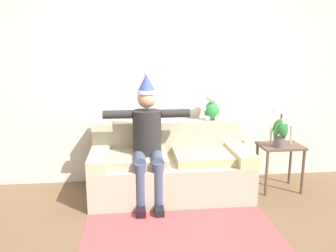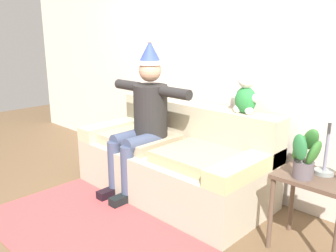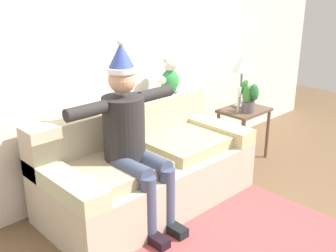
# 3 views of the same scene
# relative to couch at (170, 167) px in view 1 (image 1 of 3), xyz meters

# --- Properties ---
(ground_plane) EXTENTS (10.00, 10.00, 0.00)m
(ground_plane) POSITION_rel_couch_xyz_m (0.00, -1.01, -0.33)
(ground_plane) COLOR brown
(back_wall) EXTENTS (7.00, 0.10, 2.70)m
(back_wall) POSITION_rel_couch_xyz_m (0.00, 0.54, 1.02)
(back_wall) COLOR silver
(back_wall) RESTS_ON ground_plane
(couch) EXTENTS (1.92, 0.92, 0.86)m
(couch) POSITION_rel_couch_xyz_m (0.00, 0.00, 0.00)
(couch) COLOR #B3AA93
(couch) RESTS_ON ground_plane
(person_seated) EXTENTS (1.02, 0.77, 1.52)m
(person_seated) POSITION_rel_couch_xyz_m (-0.28, -0.17, 0.44)
(person_seated) COLOR #262525
(person_seated) RESTS_ON ground_plane
(teddy_bear) EXTENTS (0.29, 0.17, 0.38)m
(teddy_bear) POSITION_rel_couch_xyz_m (0.58, 0.28, 0.70)
(teddy_bear) COLOR #2B833D
(teddy_bear) RESTS_ON couch
(side_table) EXTENTS (0.53, 0.40, 0.59)m
(side_table) POSITION_rel_couch_xyz_m (1.40, -0.05, 0.15)
(side_table) COLOR brown
(side_table) RESTS_ON ground_plane
(table_lamp) EXTENTS (0.24, 0.24, 0.59)m
(table_lamp) POSITION_rel_couch_xyz_m (1.42, 0.03, 0.73)
(table_lamp) COLOR gray
(table_lamp) RESTS_ON side_table
(potted_plant) EXTENTS (0.22, 0.25, 0.37)m
(potted_plant) POSITION_rel_couch_xyz_m (1.34, -0.14, 0.43)
(potted_plant) COLOR #5D5359
(potted_plant) RESTS_ON side_table
(candle_tall) EXTENTS (0.04, 0.04, 0.28)m
(candle_tall) POSITION_rel_couch_xyz_m (1.25, -0.07, 0.44)
(candle_tall) COLOR beige
(candle_tall) RESTS_ON side_table
(candle_short) EXTENTS (0.04, 0.04, 0.24)m
(candle_short) POSITION_rel_couch_xyz_m (1.55, -0.01, 0.41)
(candle_short) COLOR beige
(candle_short) RESTS_ON side_table
(area_rug) EXTENTS (1.92, 1.09, 0.01)m
(area_rug) POSITION_rel_couch_xyz_m (0.00, -1.06, -0.33)
(area_rug) COLOR #B14546
(area_rug) RESTS_ON ground_plane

